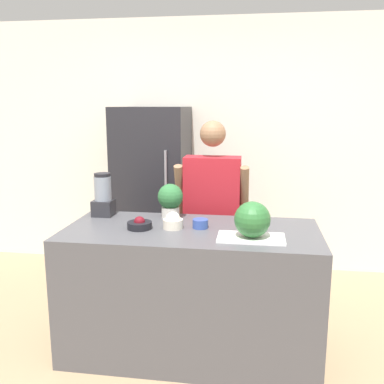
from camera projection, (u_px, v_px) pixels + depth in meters
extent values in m
plane|color=tan|center=(182.00, 383.00, 2.71)|extent=(14.00, 14.00, 0.00)
cube|color=white|center=(216.00, 146.00, 4.51)|extent=(8.00, 0.06, 2.60)
cube|color=#4C4C51|center=(191.00, 290.00, 3.01)|extent=(1.74, 0.80, 0.90)
cube|color=#232328|center=(153.00, 193.00, 4.31)|extent=(0.69, 0.67, 1.71)
cylinder|color=gray|center=(166.00, 183.00, 3.91)|extent=(0.02, 0.02, 0.60)
cube|color=#4C608C|center=(212.00, 266.00, 3.63)|extent=(0.34, 0.18, 0.77)
cube|color=#B21E28|center=(212.00, 190.00, 3.50)|extent=(0.46, 0.22, 0.55)
sphere|color=#936B4C|center=(213.00, 134.00, 3.41)|extent=(0.21, 0.21, 0.21)
cylinder|color=#936B4C|center=(180.00, 191.00, 3.50)|extent=(0.07, 0.22, 0.46)
cylinder|color=#936B4C|center=(244.00, 193.00, 3.42)|extent=(0.07, 0.22, 0.46)
cube|color=white|center=(251.00, 238.00, 2.70)|extent=(0.42, 0.24, 0.01)
sphere|color=#2D6B33|center=(252.00, 220.00, 2.67)|extent=(0.23, 0.23, 0.23)
cylinder|color=black|center=(140.00, 225.00, 2.92)|extent=(0.17, 0.17, 0.05)
sphere|color=maroon|center=(140.00, 222.00, 2.91)|extent=(0.08, 0.08, 0.08)
cylinder|color=beige|center=(173.00, 224.00, 2.92)|extent=(0.14, 0.14, 0.06)
sphere|color=white|center=(173.00, 219.00, 2.92)|extent=(0.10, 0.10, 0.10)
cylinder|color=#334C9E|center=(200.00, 224.00, 2.93)|extent=(0.11, 0.11, 0.06)
cube|color=#28282D|center=(104.00, 208.00, 3.26)|extent=(0.15, 0.15, 0.12)
cylinder|color=gray|center=(103.00, 188.00, 3.23)|extent=(0.13, 0.13, 0.18)
cylinder|color=black|center=(102.00, 175.00, 3.21)|extent=(0.12, 0.12, 0.02)
cylinder|color=beige|center=(171.00, 212.00, 3.20)|extent=(0.13, 0.13, 0.08)
sphere|color=#2D6B38|center=(170.00, 196.00, 3.18)|extent=(0.19, 0.19, 0.19)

